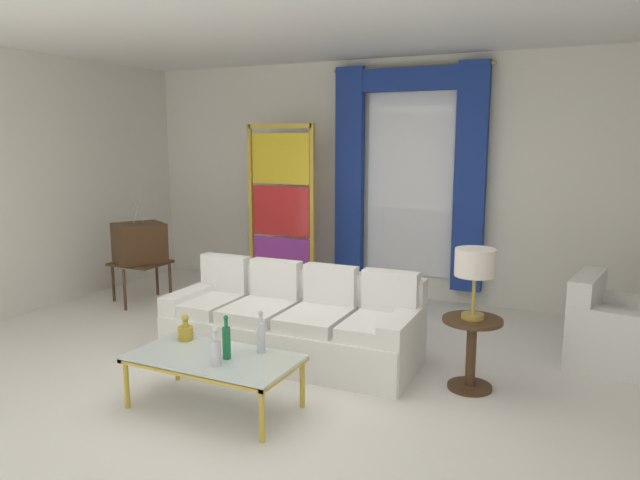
% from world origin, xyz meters
% --- Properties ---
extents(ground_plane, '(16.00, 16.00, 0.00)m').
position_xyz_m(ground_plane, '(0.00, 0.00, 0.00)').
color(ground_plane, white).
extents(wall_rear, '(8.00, 0.12, 3.00)m').
position_xyz_m(wall_rear, '(0.00, 3.06, 1.50)').
color(wall_rear, white).
rests_on(wall_rear, ground).
extents(wall_left, '(0.12, 7.00, 3.00)m').
position_xyz_m(wall_left, '(-3.66, 0.60, 1.50)').
color(wall_left, white).
rests_on(wall_left, ground).
extents(ceiling_slab, '(8.00, 7.60, 0.04)m').
position_xyz_m(ceiling_slab, '(0.00, 0.80, 3.02)').
color(ceiling_slab, white).
extents(curtained_window, '(2.00, 0.17, 2.70)m').
position_xyz_m(curtained_window, '(0.21, 2.89, 1.74)').
color(curtained_window, white).
rests_on(curtained_window, ground).
extents(couch_white_long, '(2.36, 0.98, 0.86)m').
position_xyz_m(couch_white_long, '(-0.10, 0.51, 0.31)').
color(couch_white_long, white).
rests_on(couch_white_long, ground).
extents(coffee_table, '(1.27, 0.67, 0.41)m').
position_xyz_m(coffee_table, '(-0.13, -0.72, 0.37)').
color(coffee_table, silver).
rests_on(coffee_table, ground).
extents(bottle_blue_decanter, '(0.07, 0.07, 0.33)m').
position_xyz_m(bottle_blue_decanter, '(0.14, -0.50, 0.54)').
color(bottle_blue_decanter, silver).
rests_on(bottle_blue_decanter, coffee_table).
extents(bottle_crystal_tall, '(0.12, 0.12, 0.21)m').
position_xyz_m(bottle_crystal_tall, '(-0.56, -0.52, 0.48)').
color(bottle_crystal_tall, gold).
rests_on(bottle_crystal_tall, coffee_table).
extents(bottle_amber_squat, '(0.06, 0.06, 0.33)m').
position_xyz_m(bottle_amber_squat, '(-0.02, -0.72, 0.55)').
color(bottle_amber_squat, '#196B3D').
rests_on(bottle_amber_squat, coffee_table).
extents(bottle_ruby_flask, '(0.08, 0.08, 0.29)m').
position_xyz_m(bottle_ruby_flask, '(-0.01, -0.87, 0.52)').
color(bottle_ruby_flask, silver).
rests_on(bottle_ruby_flask, coffee_table).
extents(vintage_tv, '(0.73, 0.76, 1.35)m').
position_xyz_m(vintage_tv, '(-2.69, 1.31, 0.73)').
color(vintage_tv, '#472D19').
rests_on(vintage_tv, ground).
extents(armchair_white, '(0.93, 0.92, 0.80)m').
position_xyz_m(armchair_white, '(2.59, 1.58, 0.29)').
color(armchair_white, white).
rests_on(armchair_white, ground).
extents(stained_glass_divider, '(0.95, 0.05, 2.20)m').
position_xyz_m(stained_glass_divider, '(-1.30, 2.39, 1.06)').
color(stained_glass_divider, gold).
rests_on(stained_glass_divider, ground).
extents(peacock_figurine, '(0.44, 0.60, 0.50)m').
position_xyz_m(peacock_figurine, '(-0.97, 2.08, 0.22)').
color(peacock_figurine, beige).
rests_on(peacock_figurine, ground).
extents(round_side_table, '(0.48, 0.48, 0.59)m').
position_xyz_m(round_side_table, '(1.54, 0.47, 0.36)').
color(round_side_table, '#472D19').
rests_on(round_side_table, ground).
extents(table_lamp_brass, '(0.32, 0.32, 0.57)m').
position_xyz_m(table_lamp_brass, '(1.54, 0.47, 1.03)').
color(table_lamp_brass, '#B29338').
rests_on(table_lamp_brass, round_side_table).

